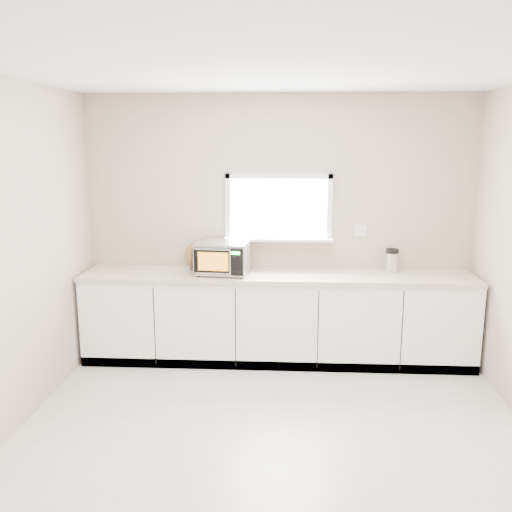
{
  "coord_description": "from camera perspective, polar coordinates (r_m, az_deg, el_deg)",
  "views": [
    {
      "loc": [
        0.09,
        -3.6,
        2.2
      ],
      "look_at": [
        -0.21,
        1.55,
        1.13
      ],
      "focal_mm": 38.0,
      "sensor_mm": 36.0,
      "label": 1
    }
  ],
  "objects": [
    {
      "name": "countertop",
      "position": [
        5.45,
        2.28,
        -2.07
      ],
      "size": [
        3.92,
        0.64,
        0.04
      ],
      "primitive_type": "cube",
      "color": "beige",
      "rests_on": "cabinets"
    },
    {
      "name": "knife_block",
      "position": [
        5.48,
        -6.09,
        -0.45
      ],
      "size": [
        0.16,
        0.23,
        0.3
      ],
      "rotation": [
        0.0,
        0.0,
        -0.3
      ],
      "color": "#402216",
      "rests_on": "countertop"
    },
    {
      "name": "coffee_grinder",
      "position": [
        5.68,
        14.1,
        -0.42
      ],
      "size": [
        0.16,
        0.16,
        0.24
      ],
      "rotation": [
        0.0,
        0.0,
        0.17
      ],
      "color": "#B5B8BD",
      "rests_on": "countertop"
    },
    {
      "name": "microwave",
      "position": [
        5.4,
        -3.55,
        -0.13
      ],
      "size": [
        0.54,
        0.46,
        0.33
      ],
      "rotation": [
        0.0,
        0.0,
        -0.1
      ],
      "color": "black",
      "rests_on": "countertop"
    },
    {
      "name": "ground",
      "position": [
        4.22,
        1.73,
        -19.7
      ],
      "size": [
        4.0,
        4.0,
        0.0
      ],
      "primitive_type": "plane",
      "color": "beige",
      "rests_on": "ground"
    },
    {
      "name": "back_wall",
      "position": [
        5.66,
        2.38,
        3.23
      ],
      "size": [
        4.0,
        0.17,
        2.7
      ],
      "color": "#B19E8D",
      "rests_on": "ground"
    },
    {
      "name": "cabinets",
      "position": [
        5.58,
        2.24,
        -6.63
      ],
      "size": [
        3.92,
        0.6,
        0.88
      ],
      "primitive_type": "cube",
      "color": "white",
      "rests_on": "ground"
    },
    {
      "name": "cutting_board",
      "position": [
        5.73,
        -6.19,
        0.14
      ],
      "size": [
        0.27,
        0.06,
        0.27
      ],
      "primitive_type": "cylinder",
      "rotation": [
        1.4,
        0.0,
        0.0
      ],
      "color": "#9D693C",
      "rests_on": "countertop"
    }
  ]
}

